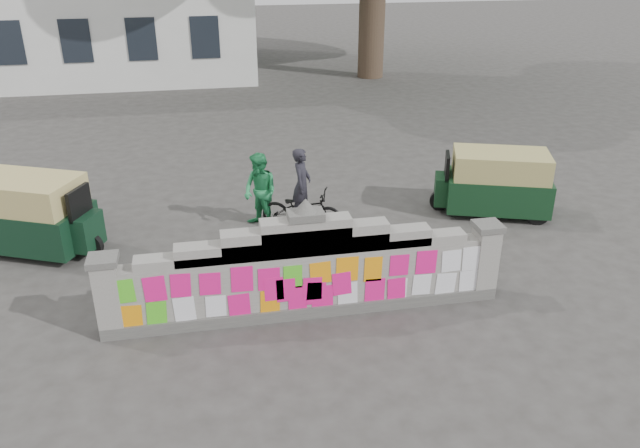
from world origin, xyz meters
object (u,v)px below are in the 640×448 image
(cyclist_rider, at_px, (302,196))
(rickshaw_right, at_px, (496,182))
(rickshaw_left, at_px, (29,213))
(pedestrian, at_px, (260,192))
(cyclist_bike, at_px, (302,210))

(cyclist_rider, relative_size, rickshaw_right, 0.58)
(rickshaw_left, bearing_deg, pedestrian, 26.58)
(cyclist_bike, relative_size, pedestrian, 1.06)
(rickshaw_right, bearing_deg, cyclist_rider, 20.15)
(cyclist_rider, distance_m, rickshaw_right, 4.28)
(cyclist_rider, height_order, pedestrian, pedestrian)
(pedestrian, height_order, rickshaw_right, pedestrian)
(cyclist_rider, bearing_deg, pedestrian, 94.93)
(cyclist_bike, bearing_deg, rickshaw_right, -65.84)
(rickshaw_left, bearing_deg, rickshaw_right, 24.05)
(cyclist_bike, height_order, rickshaw_left, rickshaw_left)
(cyclist_rider, distance_m, pedestrian, 0.87)
(pedestrian, bearing_deg, rickshaw_right, 51.68)
(cyclist_bike, bearing_deg, rickshaw_left, 112.34)
(pedestrian, relative_size, rickshaw_right, 0.62)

